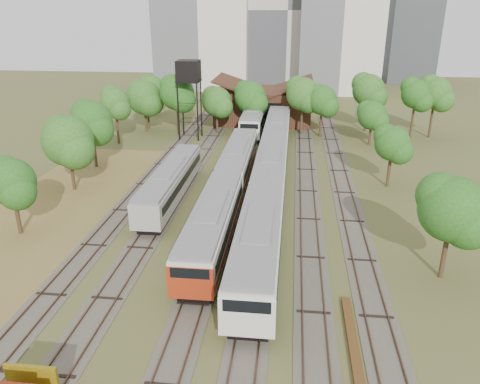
# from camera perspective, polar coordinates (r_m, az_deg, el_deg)

# --- Properties ---
(ground) EXTENTS (240.00, 240.00, 0.00)m
(ground) POSITION_cam_1_polar(r_m,az_deg,el_deg) (29.56, -3.09, -17.36)
(ground) COLOR #475123
(ground) RESTS_ON ground
(dry_grass_patch) EXTENTS (14.00, 60.00, 0.04)m
(dry_grass_patch) POSITION_cam_1_polar(r_m,az_deg,el_deg) (42.09, -26.28, -7.00)
(dry_grass_patch) COLOR brown
(dry_grass_patch) RESTS_ON ground
(tracks) EXTENTS (24.60, 80.00, 0.19)m
(tracks) POSITION_cam_1_polar(r_m,az_deg,el_deg) (51.33, 0.73, 0.43)
(tracks) COLOR #4C473D
(tracks) RESTS_ON ground
(railcar_red_set) EXTENTS (3.09, 34.58, 3.82)m
(railcar_red_set) POSITION_cam_1_polar(r_m,az_deg,el_deg) (45.99, -1.56, 0.49)
(railcar_red_set) COLOR black
(railcar_red_set) RESTS_ON ground
(railcar_green_set) EXTENTS (3.31, 52.08, 4.10)m
(railcar_green_set) POSITION_cam_1_polar(r_m,az_deg,el_deg) (50.60, 3.78, 2.62)
(railcar_green_set) COLOR black
(railcar_green_set) RESTS_ON ground
(railcar_rear) EXTENTS (3.11, 16.08, 3.85)m
(railcar_rear) POSITION_cam_1_polar(r_m,az_deg,el_deg) (74.98, 1.70, 8.84)
(railcar_rear) COLOR black
(railcar_rear) RESTS_ON ground
(old_grey_coach) EXTENTS (2.81, 18.00, 3.47)m
(old_grey_coach) POSITION_cam_1_polar(r_m,az_deg,el_deg) (48.31, -8.42, 1.15)
(old_grey_coach) COLOR black
(old_grey_coach) RESTS_ON ground
(water_tower) EXTENTS (3.33, 3.33, 11.50)m
(water_tower) POSITION_cam_1_polar(r_m,az_deg,el_deg) (70.33, -6.30, 14.22)
(water_tower) COLOR black
(water_tower) RESTS_ON ground
(rail_pile_far) EXTENTS (0.57, 9.15, 0.30)m
(rail_pile_far) POSITION_cam_1_polar(r_m,az_deg,el_deg) (29.64, 13.62, -17.56)
(rail_pile_far) COLOR brown
(rail_pile_far) RESTS_ON ground
(maintenance_shed) EXTENTS (16.45, 11.55, 7.58)m
(maintenance_shed) POSITION_cam_1_polar(r_m,az_deg,el_deg) (82.28, 2.89, 10.59)
(maintenance_shed) COLOR #391D15
(maintenance_shed) RESTS_ON ground
(tree_band_left) EXTENTS (7.58, 73.09, 8.28)m
(tree_band_left) POSITION_cam_1_polar(r_m,az_deg,el_deg) (59.72, -17.80, 7.75)
(tree_band_left) COLOR #382616
(tree_band_left) RESTS_ON ground
(tree_band_far) EXTENTS (49.15, 10.21, 9.14)m
(tree_band_far) POSITION_cam_1_polar(r_m,az_deg,el_deg) (73.31, 4.65, 11.64)
(tree_band_far) COLOR #382616
(tree_band_far) RESTS_ON ground
(tree_band_right) EXTENTS (4.82, 40.32, 7.81)m
(tree_band_right) POSITION_cam_1_polar(r_m,az_deg,el_deg) (49.78, 19.26, 4.50)
(tree_band_right) COLOR #382616
(tree_band_right) RESTS_ON ground
(tower_centre) EXTENTS (20.00, 18.00, 36.00)m
(tower_centre) POSITION_cam_1_polar(r_m,az_deg,el_deg) (122.65, 5.94, 21.21)
(tower_centre) COLOR #BAB4A9
(tower_centre) RESTS_ON ground
(tower_far_right) EXTENTS (12.00, 12.00, 28.00)m
(tower_far_right) POSITION_cam_1_polar(r_m,az_deg,el_deg) (136.03, 20.29, 18.42)
(tower_far_right) COLOR #3F4246
(tower_far_right) RESTS_ON ground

